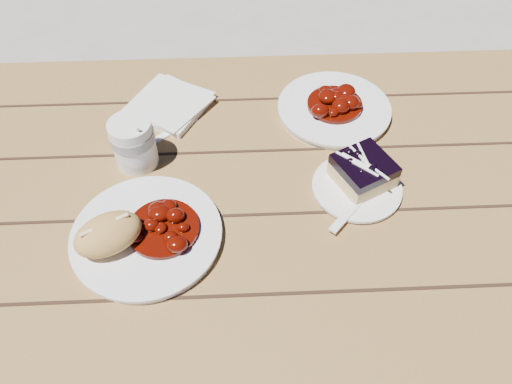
{
  "coord_description": "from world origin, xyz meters",
  "views": [
    {
      "loc": [
        -0.08,
        -0.62,
        1.47
      ],
      "look_at": [
        -0.05,
        -0.08,
        0.81
      ],
      "focal_mm": 35.0,
      "sensor_mm": 36.0,
      "label": 1
    }
  ],
  "objects_px": {
    "main_plate": "(147,236)",
    "bread_roll": "(108,234)",
    "picnic_table": "(278,230)",
    "dessert_plate": "(357,188)",
    "coffee_cup": "(134,143)",
    "blueberry_cake": "(363,171)",
    "second_plate": "(334,109)"
  },
  "relations": [
    {
      "from": "picnic_table",
      "to": "bread_roll",
      "type": "bearing_deg",
      "value": -154.33
    },
    {
      "from": "bread_roll",
      "to": "main_plate",
      "type": "bearing_deg",
      "value": 19.98
    },
    {
      "from": "coffee_cup",
      "to": "second_plate",
      "type": "relative_size",
      "value": 0.43
    },
    {
      "from": "dessert_plate",
      "to": "second_plate",
      "type": "height_order",
      "value": "second_plate"
    },
    {
      "from": "second_plate",
      "to": "blueberry_cake",
      "type": "bearing_deg",
      "value": -84.02
    },
    {
      "from": "bread_roll",
      "to": "coffee_cup",
      "type": "relative_size",
      "value": 1.13
    },
    {
      "from": "bread_roll",
      "to": "coffee_cup",
      "type": "distance_m",
      "value": 0.21
    },
    {
      "from": "main_plate",
      "to": "coffee_cup",
      "type": "height_order",
      "value": "coffee_cup"
    },
    {
      "from": "dessert_plate",
      "to": "second_plate",
      "type": "bearing_deg",
      "value": 92.98
    },
    {
      "from": "second_plate",
      "to": "dessert_plate",
      "type": "bearing_deg",
      "value": -87.02
    },
    {
      "from": "blueberry_cake",
      "to": "second_plate",
      "type": "relative_size",
      "value": 0.54
    },
    {
      "from": "bread_roll",
      "to": "dessert_plate",
      "type": "xyz_separation_m",
      "value": [
        0.44,
        0.11,
        -0.04
      ]
    },
    {
      "from": "blueberry_cake",
      "to": "coffee_cup",
      "type": "relative_size",
      "value": 1.26
    },
    {
      "from": "coffee_cup",
      "to": "second_plate",
      "type": "xyz_separation_m",
      "value": [
        0.4,
        0.13,
        -0.04
      ]
    },
    {
      "from": "main_plate",
      "to": "dessert_plate",
      "type": "relative_size",
      "value": 1.58
    },
    {
      "from": "bread_roll",
      "to": "coffee_cup",
      "type": "height_order",
      "value": "coffee_cup"
    },
    {
      "from": "main_plate",
      "to": "bread_roll",
      "type": "distance_m",
      "value": 0.07
    },
    {
      "from": "bread_roll",
      "to": "second_plate",
      "type": "bearing_deg",
      "value": 38.08
    },
    {
      "from": "main_plate",
      "to": "coffee_cup",
      "type": "distance_m",
      "value": 0.19
    },
    {
      "from": "bread_roll",
      "to": "dessert_plate",
      "type": "distance_m",
      "value": 0.45
    },
    {
      "from": "picnic_table",
      "to": "dessert_plate",
      "type": "bearing_deg",
      "value": -11.88
    },
    {
      "from": "dessert_plate",
      "to": "blueberry_cake",
      "type": "height_order",
      "value": "blueberry_cake"
    },
    {
      "from": "coffee_cup",
      "to": "blueberry_cake",
      "type": "bearing_deg",
      "value": -10.13
    },
    {
      "from": "picnic_table",
      "to": "dessert_plate",
      "type": "xyz_separation_m",
      "value": [
        0.14,
        -0.03,
        0.17
      ]
    },
    {
      "from": "main_plate",
      "to": "bread_roll",
      "type": "relative_size",
      "value": 2.22
    },
    {
      "from": "picnic_table",
      "to": "blueberry_cake",
      "type": "distance_m",
      "value": 0.25
    },
    {
      "from": "main_plate",
      "to": "coffee_cup",
      "type": "xyz_separation_m",
      "value": [
        -0.04,
        0.18,
        0.04
      ]
    },
    {
      "from": "coffee_cup",
      "to": "dessert_plate",
      "type": "bearing_deg",
      "value": -12.35
    },
    {
      "from": "bread_roll",
      "to": "coffee_cup",
      "type": "xyz_separation_m",
      "value": [
        0.02,
        0.2,
        0.0
      ]
    },
    {
      "from": "picnic_table",
      "to": "dessert_plate",
      "type": "relative_size",
      "value": 12.42
    },
    {
      "from": "picnic_table",
      "to": "main_plate",
      "type": "xyz_separation_m",
      "value": [
        -0.24,
        -0.12,
        0.17
      ]
    },
    {
      "from": "blueberry_cake",
      "to": "coffee_cup",
      "type": "xyz_separation_m",
      "value": [
        -0.43,
        0.08,
        0.01
      ]
    }
  ]
}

